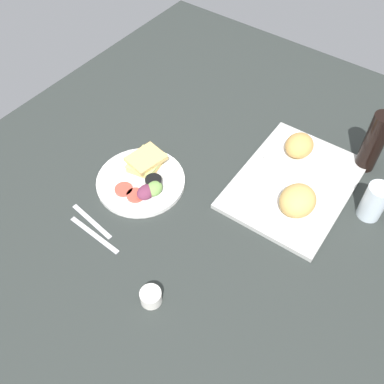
{
  "coord_description": "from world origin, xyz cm",
  "views": [
    {
      "loc": [
        67.67,
        51.19,
        104.17
      ],
      "look_at": [
        2.0,
        3.0,
        4.0
      ],
      "focal_mm": 40.3,
      "sensor_mm": 36.0,
      "label": 1
    }
  ],
  "objects_px": {
    "bread_plate_near": "(297,150)",
    "serving_tray": "(294,184)",
    "bread_plate_far": "(296,204)",
    "knife": "(94,235)",
    "soda_bottle": "(374,142)",
    "fork": "(92,221)",
    "espresso_cup": "(151,297)",
    "drinking_glass": "(374,202)",
    "plate_with_salad": "(143,179)"
  },
  "relations": [
    {
      "from": "serving_tray",
      "to": "bread_plate_near",
      "type": "relative_size",
      "value": 2.1
    },
    {
      "from": "bread_plate_near",
      "to": "espresso_cup",
      "type": "bearing_deg",
      "value": -5.52
    },
    {
      "from": "bread_plate_near",
      "to": "drinking_glass",
      "type": "distance_m",
      "value": 0.29
    },
    {
      "from": "bread_plate_far",
      "to": "drinking_glass",
      "type": "xyz_separation_m",
      "value": [
        -0.13,
        0.18,
        0.01
      ]
    },
    {
      "from": "bread_plate_near",
      "to": "fork",
      "type": "bearing_deg",
      "value": -32.21
    },
    {
      "from": "soda_bottle",
      "to": "fork",
      "type": "distance_m",
      "value": 0.89
    },
    {
      "from": "bread_plate_near",
      "to": "drinking_glass",
      "type": "relative_size",
      "value": 1.76
    },
    {
      "from": "soda_bottle",
      "to": "fork",
      "type": "bearing_deg",
      "value": -39.07
    },
    {
      "from": "bread_plate_near",
      "to": "soda_bottle",
      "type": "bearing_deg",
      "value": 119.32
    },
    {
      "from": "bread_plate_far",
      "to": "soda_bottle",
      "type": "relative_size",
      "value": 1.02
    },
    {
      "from": "bread_plate_far",
      "to": "knife",
      "type": "height_order",
      "value": "bread_plate_far"
    },
    {
      "from": "serving_tray",
      "to": "plate_with_salad",
      "type": "distance_m",
      "value": 0.48
    },
    {
      "from": "bread_plate_far",
      "to": "fork",
      "type": "relative_size",
      "value": 1.27
    },
    {
      "from": "bread_plate_near",
      "to": "espresso_cup",
      "type": "distance_m",
      "value": 0.67
    },
    {
      "from": "soda_bottle",
      "to": "knife",
      "type": "height_order",
      "value": "soda_bottle"
    },
    {
      "from": "plate_with_salad",
      "to": "fork",
      "type": "distance_m",
      "value": 0.21
    },
    {
      "from": "bread_plate_far",
      "to": "espresso_cup",
      "type": "xyz_separation_m",
      "value": [
        0.46,
        -0.17,
        -0.03
      ]
    },
    {
      "from": "bread_plate_far",
      "to": "fork",
      "type": "distance_m",
      "value": 0.6
    },
    {
      "from": "drinking_glass",
      "to": "espresso_cup",
      "type": "relative_size",
      "value": 2.17
    },
    {
      "from": "serving_tray",
      "to": "bread_plate_far",
      "type": "distance_m",
      "value": 0.12
    },
    {
      "from": "espresso_cup",
      "to": "fork",
      "type": "distance_m",
      "value": 0.31
    },
    {
      "from": "serving_tray",
      "to": "espresso_cup",
      "type": "distance_m",
      "value": 0.58
    },
    {
      "from": "bread_plate_near",
      "to": "serving_tray",
      "type": "bearing_deg",
      "value": 25.48
    },
    {
      "from": "bread_plate_far",
      "to": "espresso_cup",
      "type": "height_order",
      "value": "bread_plate_far"
    },
    {
      "from": "espresso_cup",
      "to": "knife",
      "type": "xyz_separation_m",
      "value": [
        -0.06,
        -0.26,
        -0.02
      ]
    },
    {
      "from": "drinking_glass",
      "to": "knife",
      "type": "xyz_separation_m",
      "value": [
        0.54,
        -0.61,
        -0.06
      ]
    },
    {
      "from": "soda_bottle",
      "to": "plate_with_salad",
      "type": "bearing_deg",
      "value": -47.96
    },
    {
      "from": "bread_plate_near",
      "to": "bread_plate_far",
      "type": "relative_size",
      "value": 0.99
    },
    {
      "from": "plate_with_salad",
      "to": "espresso_cup",
      "type": "distance_m",
      "value": 0.4
    },
    {
      "from": "fork",
      "to": "knife",
      "type": "relative_size",
      "value": 0.89
    },
    {
      "from": "fork",
      "to": "knife",
      "type": "xyz_separation_m",
      "value": [
        0.03,
        0.04,
        0.0
      ]
    },
    {
      "from": "serving_tray",
      "to": "bread_plate_near",
      "type": "xyz_separation_m",
      "value": [
        -0.1,
        -0.05,
        0.04
      ]
    },
    {
      "from": "serving_tray",
      "to": "bread_plate_near",
      "type": "height_order",
      "value": "bread_plate_near"
    },
    {
      "from": "soda_bottle",
      "to": "fork",
      "type": "xyz_separation_m",
      "value": [
        0.69,
        -0.56,
        -0.1
      ]
    },
    {
      "from": "espresso_cup",
      "to": "bread_plate_far",
      "type": "bearing_deg",
      "value": 160.28
    },
    {
      "from": "bread_plate_near",
      "to": "fork",
      "type": "distance_m",
      "value": 0.69
    },
    {
      "from": "drinking_glass",
      "to": "soda_bottle",
      "type": "height_order",
      "value": "soda_bottle"
    },
    {
      "from": "serving_tray",
      "to": "espresso_cup",
      "type": "height_order",
      "value": "espresso_cup"
    },
    {
      "from": "bread_plate_near",
      "to": "soda_bottle",
      "type": "xyz_separation_m",
      "value": [
        -0.11,
        0.19,
        0.06
      ]
    },
    {
      "from": "espresso_cup",
      "to": "knife",
      "type": "bearing_deg",
      "value": -102.41
    },
    {
      "from": "knife",
      "to": "serving_tray",
      "type": "bearing_deg",
      "value": 56.07
    },
    {
      "from": "bread_plate_far",
      "to": "plate_with_salad",
      "type": "height_order",
      "value": "bread_plate_far"
    },
    {
      "from": "bread_plate_far",
      "to": "soda_bottle",
      "type": "xyz_separation_m",
      "value": [
        -0.31,
        0.09,
        0.05
      ]
    },
    {
      "from": "drinking_glass",
      "to": "plate_with_salad",
      "type": "bearing_deg",
      "value": -64.15
    },
    {
      "from": "knife",
      "to": "bread_plate_near",
      "type": "bearing_deg",
      "value": 64.39
    },
    {
      "from": "bread_plate_far",
      "to": "knife",
      "type": "bearing_deg",
      "value": -46.49
    },
    {
      "from": "bread_plate_near",
      "to": "knife",
      "type": "relative_size",
      "value": 1.13
    },
    {
      "from": "serving_tray",
      "to": "drinking_glass",
      "type": "height_order",
      "value": "drinking_glass"
    },
    {
      "from": "bread_plate_near",
      "to": "knife",
      "type": "xyz_separation_m",
      "value": [
        0.61,
        -0.33,
        -0.04
      ]
    },
    {
      "from": "plate_with_salad",
      "to": "fork",
      "type": "xyz_separation_m",
      "value": [
        0.21,
        -0.02,
        -0.01
      ]
    }
  ]
}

